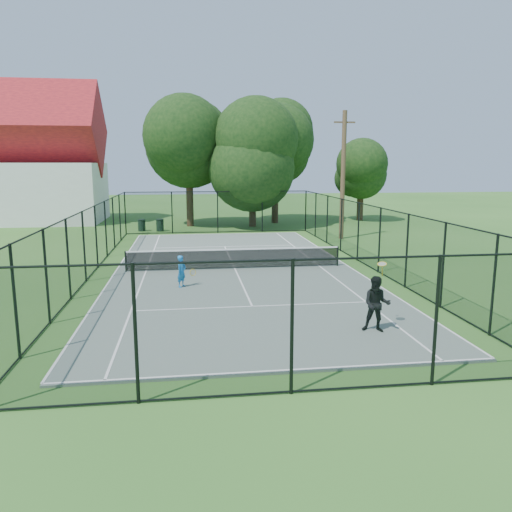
{
  "coord_description": "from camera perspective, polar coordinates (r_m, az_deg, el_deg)",
  "views": [
    {
      "loc": [
        -2.13,
        -22.93,
        4.93
      ],
      "look_at": [
        0.6,
        -3.0,
        1.2
      ],
      "focal_mm": 35.0,
      "sensor_mm": 36.0,
      "label": 1
    }
  ],
  "objects": [
    {
      "name": "building",
      "position": [
        47.33,
        -26.5,
        9.42
      ],
      "size": [
        15.3,
        8.15,
        11.87
      ],
      "color": "silver",
      "rests_on": "ground"
    },
    {
      "name": "tree_near_mid",
      "position": [
        39.64,
        -0.41,
        11.02
      ],
      "size": [
        6.56,
        6.56,
        8.58
      ],
      "color": "#332114",
      "rests_on": "ground"
    },
    {
      "name": "ground",
      "position": [
        23.55,
        -2.44,
        -1.59
      ],
      "size": [
        120.0,
        120.0,
        0.0
      ],
      "primitive_type": "plane",
      "color": "#316422"
    },
    {
      "name": "utility_pole",
      "position": [
        33.51,
        9.91,
        9.12
      ],
      "size": [
        1.4,
        0.3,
        8.3
      ],
      "color": "#4C3823",
      "rests_on": "ground"
    },
    {
      "name": "tennis_court",
      "position": [
        23.55,
        -2.44,
        -1.52
      ],
      "size": [
        11.0,
        24.0,
        0.06
      ],
      "primitive_type": "cube",
      "color": "slate",
      "rests_on": "ground"
    },
    {
      "name": "trash_bin_left",
      "position": [
        37.99,
        -12.93,
        3.46
      ],
      "size": [
        0.58,
        0.58,
        0.89
      ],
      "color": "black",
      "rests_on": "ground"
    },
    {
      "name": "tree_far_right",
      "position": [
        45.01,
        11.93,
        8.96
      ],
      "size": [
        4.75,
        4.75,
        6.29
      ],
      "color": "#332114",
      "rests_on": "ground"
    },
    {
      "name": "player_black",
      "position": [
        15.06,
        13.63,
        -5.35
      ],
      "size": [
        0.98,
        1.11,
        2.11
      ],
      "color": "black",
      "rests_on": "tennis_court"
    },
    {
      "name": "player_blue",
      "position": [
        20.15,
        -8.49,
        -1.74
      ],
      "size": [
        0.85,
        0.56,
        1.28
      ],
      "color": "#156DBA",
      "rests_on": "tennis_court"
    },
    {
      "name": "trash_bin_right",
      "position": [
        37.68,
        -10.92,
        3.49
      ],
      "size": [
        0.58,
        0.58,
        0.9
      ],
      "color": "black",
      "rests_on": "ground"
    },
    {
      "name": "tree_near_right",
      "position": [
        42.1,
        2.23,
        11.89
      ],
      "size": [
        6.78,
        6.78,
        9.36
      ],
      "color": "#332114",
      "rests_on": "ground"
    },
    {
      "name": "tree_near_left",
      "position": [
        40.17,
        -7.7,
        11.6
      ],
      "size": [
        7.18,
        7.18,
        9.36
      ],
      "color": "#332114",
      "rests_on": "ground"
    },
    {
      "name": "tennis_net",
      "position": [
        23.44,
        -2.45,
        -0.21
      ],
      "size": [
        10.08,
        0.08,
        0.95
      ],
      "color": "black",
      "rests_on": "tennis_court"
    },
    {
      "name": "fence",
      "position": [
        23.29,
        -2.47,
        2.02
      ],
      "size": [
        13.1,
        26.1,
        3.0
      ],
      "color": "black",
      "rests_on": "ground"
    }
  ]
}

